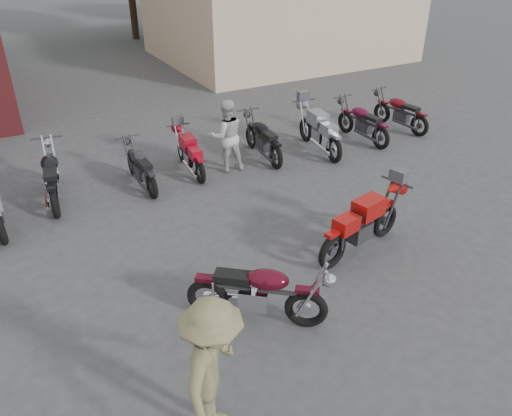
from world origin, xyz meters
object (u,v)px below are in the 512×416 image
row_bike_8 (400,110)px  row_bike_7 (362,120)px  row_bike_2 (51,174)px  row_bike_4 (190,152)px  helmet (207,307)px  vintage_motorcycle (259,289)px  row_bike_5 (263,136)px  person_light (226,136)px  row_bike_6 (319,129)px  person_tan (213,371)px  row_bike_3 (140,165)px  sportbike (363,221)px

row_bike_8 → row_bike_7: bearing=90.2°
row_bike_2 → row_bike_8: (9.58, -0.31, -0.05)m
row_bike_7 → row_bike_4: bearing=83.5°
helmet → vintage_motorcycle: bearing=-40.8°
row_bike_5 → person_light: bearing=105.0°
row_bike_6 → person_light: bearing=94.5°
person_tan → row_bike_7: 9.79m
row_bike_5 → row_bike_6: size_ratio=0.92×
row_bike_3 → row_bike_5: bearing=-89.9°
helmet → row_bike_4: 5.17m
vintage_motorcycle → row_bike_7: bearing=78.6°
row_bike_6 → row_bike_5: bearing=84.8°
helmet → row_bike_7: row_bike_7 is taller
row_bike_2 → row_bike_8: bearing=-83.4°
row_bike_3 → row_bike_7: bearing=-93.1°
person_tan → row_bike_7: (7.41, 6.38, -0.38)m
row_bike_2 → person_light: bearing=-87.5°
helmet → row_bike_7: (6.68, 4.47, 0.45)m
row_bike_4 → row_bike_7: 4.95m
helmet → row_bike_3: row_bike_3 is taller
person_light → vintage_motorcycle: bearing=76.6°
helmet → row_bike_8: 9.44m
row_bike_4 → row_bike_3: bearing=101.5°
row_bike_4 → row_bike_8: row_bike_8 is taller
helmet → row_bike_7: size_ratio=0.13×
sportbike → person_light: size_ratio=1.20×
vintage_motorcycle → row_bike_5: 6.11m
sportbike → row_bike_2: bearing=120.7°
row_bike_4 → row_bike_5: bearing=-88.9°
row_bike_3 → helmet: bearing=172.9°
vintage_motorcycle → sportbike: 2.66m
helmet → row_bike_4: bearing=70.2°
person_light → row_bike_8: person_light is taller
row_bike_6 → row_bike_8: row_bike_6 is taller
sportbike → helmet: 3.21m
sportbike → row_bike_6: 4.67m
row_bike_7 → person_tan: bearing=128.6°
person_tan → row_bike_4: bearing=18.7°
row_bike_4 → row_bike_7: (4.93, -0.37, 0.05)m
sportbike → helmet: sportbike is taller
row_bike_8 → row_bike_5: bearing=82.5°
vintage_motorcycle → person_tan: size_ratio=1.08×
sportbike → row_bike_4: 4.84m
person_tan → row_bike_3: bearing=28.4°
helmet → person_tan: 2.21m
row_bike_5 → row_bike_8: 4.52m
row_bike_3 → row_bike_4: 1.28m
row_bike_4 → row_bike_6: row_bike_6 is taller
person_light → person_tan: person_tan is taller
row_bike_5 → row_bike_8: row_bike_5 is taller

